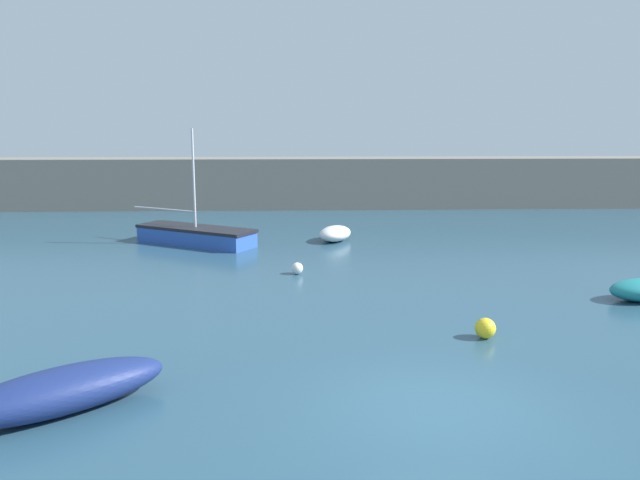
{
  "coord_description": "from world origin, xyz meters",
  "views": [
    {
      "loc": [
        -2.38,
        -9.74,
        4.79
      ],
      "look_at": [
        -1.59,
        10.87,
        0.92
      ],
      "focal_mm": 35.0,
      "sensor_mm": 36.0,
      "label": 1
    }
  ],
  "objects_px": {
    "sailboat_short_mast": "(196,235)",
    "mooring_buoy_yellow": "(485,328)",
    "rowboat_white_midwater": "(62,390)",
    "fishing_dinghy_green": "(335,233)",
    "mooring_buoy_white": "(297,268)"
  },
  "relations": [
    {
      "from": "sailboat_short_mast",
      "to": "mooring_buoy_yellow",
      "type": "height_order",
      "value": "sailboat_short_mast"
    },
    {
      "from": "rowboat_white_midwater",
      "to": "fishing_dinghy_green",
      "type": "bearing_deg",
      "value": -146.72
    },
    {
      "from": "mooring_buoy_yellow",
      "to": "rowboat_white_midwater",
      "type": "bearing_deg",
      "value": -157.8
    },
    {
      "from": "fishing_dinghy_green",
      "to": "mooring_buoy_white",
      "type": "relative_size",
      "value": 5.9
    },
    {
      "from": "sailboat_short_mast",
      "to": "rowboat_white_midwater",
      "type": "xyz_separation_m",
      "value": [
        0.09,
        -14.8,
        0.01
      ]
    },
    {
      "from": "fishing_dinghy_green",
      "to": "mooring_buoy_yellow",
      "type": "height_order",
      "value": "fishing_dinghy_green"
    },
    {
      "from": "sailboat_short_mast",
      "to": "rowboat_white_midwater",
      "type": "relative_size",
      "value": 1.52
    },
    {
      "from": "sailboat_short_mast",
      "to": "rowboat_white_midwater",
      "type": "bearing_deg",
      "value": -59.11
    },
    {
      "from": "rowboat_white_midwater",
      "to": "mooring_buoy_yellow",
      "type": "xyz_separation_m",
      "value": [
        8.2,
        3.35,
        -0.15
      ]
    },
    {
      "from": "sailboat_short_mast",
      "to": "mooring_buoy_yellow",
      "type": "xyz_separation_m",
      "value": [
        8.29,
        -11.46,
        -0.14
      ]
    },
    {
      "from": "fishing_dinghy_green",
      "to": "mooring_buoy_yellow",
      "type": "bearing_deg",
      "value": 36.96
    },
    {
      "from": "fishing_dinghy_green",
      "to": "sailboat_short_mast",
      "type": "bearing_deg",
      "value": -60.44
    },
    {
      "from": "fishing_dinghy_green",
      "to": "rowboat_white_midwater",
      "type": "distance_m",
      "value": 16.28
    },
    {
      "from": "rowboat_white_midwater",
      "to": "mooring_buoy_yellow",
      "type": "bearing_deg",
      "value": 165.39
    },
    {
      "from": "fishing_dinghy_green",
      "to": "rowboat_white_midwater",
      "type": "bearing_deg",
      "value": 4.53
    }
  ]
}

